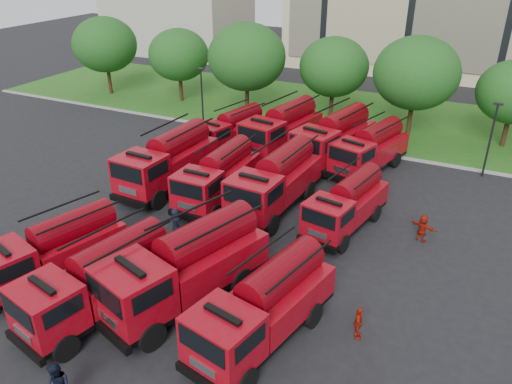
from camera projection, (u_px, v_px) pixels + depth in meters
ground at (197, 264)px, 24.68m from camera, size 140.00×140.00×0.00m
lawn at (348, 114)px, 45.52m from camera, size 70.00×16.00×0.12m
curb at (318, 144)px, 39.02m from camera, size 70.00×0.30×0.14m
side_building at (178, 14)px, 69.34m from camera, size 18.00×12.00×10.00m
tree_0 at (105, 45)px, 49.35m from camera, size 6.30×6.30×7.70m
tree_1 at (179, 55)px, 47.27m from camera, size 5.71×5.71×6.98m
tree_2 at (247, 57)px, 42.60m from camera, size 6.72×6.72×8.22m
tree_3 at (334, 67)px, 42.21m from camera, size 5.88×5.88×7.19m
tree_4 at (416, 73)px, 38.05m from camera, size 6.55×6.55×8.01m
lamp_post_0 at (202, 95)px, 41.04m from camera, size 0.60×0.25×5.11m
lamp_post_1 at (491, 136)px, 32.53m from camera, size 0.60×0.25×5.11m
fire_truck_0 at (55, 249)px, 23.13m from camera, size 4.12×7.04×3.04m
fire_truck_1 at (100, 280)px, 20.84m from camera, size 3.96×7.50×3.25m
fire_truck_2 at (186, 266)px, 21.45m from camera, size 5.05×8.42×3.63m
fire_truck_3 at (264, 306)px, 19.41m from camera, size 3.92×7.49×3.25m
fire_truck_4 at (168, 160)px, 31.70m from camera, size 3.25×8.04×3.59m
fire_truck_5 at (218, 176)px, 30.08m from camera, size 2.65×7.08×3.21m
fire_truck_6 at (276, 181)px, 29.09m from camera, size 3.29×7.91×3.52m
fire_truck_7 at (347, 204)px, 27.19m from camera, size 3.37×6.74×2.93m
fire_truck_8 at (232, 130)px, 37.69m from camera, size 3.62×6.81×2.95m
fire_truck_9 at (282, 129)px, 37.04m from camera, size 4.02×8.17×3.56m
fire_truck_10 at (334, 138)px, 35.34m from camera, size 4.36×8.23×3.57m
fire_truck_11 at (370, 149)px, 33.95m from camera, size 4.23×7.38×3.19m
firefighter_2 at (357, 337)px, 20.17m from camera, size 0.65×0.94×1.47m
firefighter_4 at (177, 235)px, 27.09m from camera, size 0.93×0.81×1.61m
firefighter_5 at (420, 240)px, 26.63m from camera, size 1.55×1.04×1.54m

